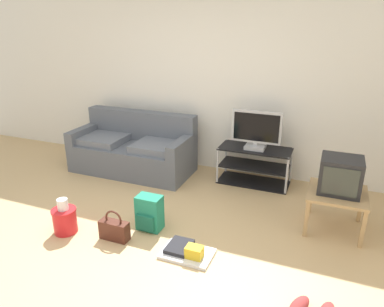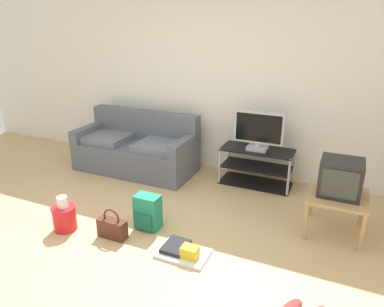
% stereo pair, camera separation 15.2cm
% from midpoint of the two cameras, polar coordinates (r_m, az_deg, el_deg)
% --- Properties ---
extents(ground_plane, '(9.00, 9.80, 0.02)m').
position_cam_midpoint_polar(ground_plane, '(3.65, -10.00, -15.60)').
color(ground_plane, tan).
extents(wall_back, '(9.00, 0.10, 2.70)m').
position_cam_midpoint_polar(wall_back, '(5.20, 4.49, 11.93)').
color(wall_back, silver).
rests_on(wall_back, ground_plane).
extents(couch, '(1.76, 0.81, 0.85)m').
position_cam_midpoint_polar(couch, '(5.37, -7.98, 0.72)').
color(couch, '#565B66').
rests_on(couch, ground_plane).
extents(tv_stand, '(0.96, 0.44, 0.51)m').
position_cam_midpoint_polar(tv_stand, '(4.94, 11.16, -2.08)').
color(tv_stand, black).
rests_on(tv_stand, ground_plane).
extents(flat_tv, '(0.66, 0.22, 0.52)m').
position_cam_midpoint_polar(flat_tv, '(4.75, 11.51, 3.50)').
color(flat_tv, '#B2B2B7').
rests_on(flat_tv, tv_stand).
extents(side_table, '(0.59, 0.59, 0.44)m').
position_cam_midpoint_polar(side_table, '(4.04, 23.22, -6.83)').
color(side_table, tan).
rests_on(side_table, ground_plane).
extents(crt_tv, '(0.41, 0.38, 0.38)m').
position_cam_midpoint_polar(crt_tv, '(3.96, 23.72, -3.55)').
color(crt_tv, '#232326').
rests_on(crt_tv, side_table).
extents(backpack, '(0.27, 0.25, 0.38)m').
position_cam_midpoint_polar(backpack, '(3.89, -5.95, -9.34)').
color(backpack, '#238466').
rests_on(backpack, ground_plane).
extents(handbag, '(0.31, 0.12, 0.33)m').
position_cam_midpoint_polar(handbag, '(3.83, -11.52, -11.56)').
color(handbag, '#4C2319').
rests_on(handbag, ground_plane).
extents(cleaning_bucket, '(0.26, 0.26, 0.39)m').
position_cam_midpoint_polar(cleaning_bucket, '(4.07, -18.76, -9.46)').
color(cleaning_bucket, red).
rests_on(cleaning_bucket, ground_plane).
extents(floor_tray, '(0.49, 0.34, 0.14)m').
position_cam_midpoint_polar(floor_tray, '(3.55, -0.24, -15.38)').
color(floor_tray, silver).
rests_on(floor_tray, ground_plane).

